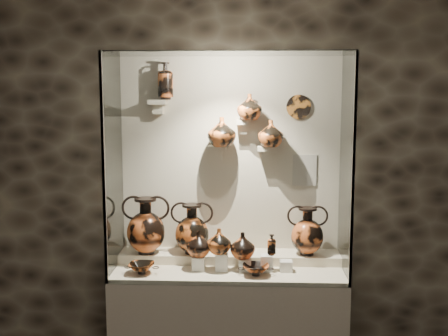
% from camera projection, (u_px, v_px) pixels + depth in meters
% --- Properties ---
extents(wall_back, '(5.00, 0.02, 3.20)m').
position_uv_depth(wall_back, '(230.00, 160.00, 4.37)').
color(wall_back, black).
rests_on(wall_back, ground).
extents(plinth, '(1.70, 0.60, 0.80)m').
position_uv_depth(plinth, '(229.00, 323.00, 4.22)').
color(plinth, '#BEB199').
rests_on(plinth, floor).
extents(front_tier, '(1.68, 0.58, 0.03)m').
position_uv_depth(front_tier, '(229.00, 270.00, 4.16)').
color(front_tier, beige).
rests_on(front_tier, plinth).
extents(rear_tier, '(1.70, 0.25, 0.10)m').
position_uv_depth(rear_tier, '(230.00, 258.00, 4.33)').
color(rear_tier, beige).
rests_on(rear_tier, plinth).
extents(back_panel, '(1.70, 0.03, 1.60)m').
position_uv_depth(back_panel, '(230.00, 160.00, 4.36)').
color(back_panel, '#BEB199').
rests_on(back_panel, plinth).
extents(glass_front, '(1.70, 0.01, 1.60)m').
position_uv_depth(glass_front, '(227.00, 171.00, 3.76)').
color(glass_front, white).
rests_on(glass_front, plinth).
extents(glass_left, '(0.01, 0.60, 1.60)m').
position_uv_depth(glass_left, '(113.00, 165.00, 4.09)').
color(glass_left, white).
rests_on(glass_left, plinth).
extents(glass_right, '(0.01, 0.60, 1.60)m').
position_uv_depth(glass_right, '(347.00, 166.00, 4.02)').
color(glass_right, white).
rests_on(glass_right, plinth).
extents(glass_top, '(1.70, 0.60, 0.01)m').
position_uv_depth(glass_top, '(229.00, 53.00, 3.94)').
color(glass_top, white).
rests_on(glass_top, back_panel).
extents(frame_post_left, '(0.02, 0.02, 1.60)m').
position_uv_depth(frame_post_left, '(104.00, 170.00, 3.80)').
color(frame_post_left, gray).
rests_on(frame_post_left, plinth).
extents(frame_post_right, '(0.02, 0.02, 1.60)m').
position_uv_depth(frame_post_right, '(353.00, 172.00, 3.73)').
color(frame_post_right, gray).
rests_on(frame_post_right, plinth).
extents(pedestal_a, '(0.09, 0.09, 0.10)m').
position_uv_depth(pedestal_a, '(199.00, 263.00, 4.11)').
color(pedestal_a, silver).
rests_on(pedestal_a, front_tier).
extents(pedestal_b, '(0.09, 0.09, 0.13)m').
position_uv_depth(pedestal_b, '(222.00, 262.00, 4.10)').
color(pedestal_b, silver).
rests_on(pedestal_b, front_tier).
extents(pedestal_c, '(0.09, 0.09, 0.09)m').
position_uv_depth(pedestal_c, '(245.00, 265.00, 4.10)').
color(pedestal_c, silver).
rests_on(pedestal_c, front_tier).
extents(pedestal_d, '(0.09, 0.09, 0.12)m').
position_uv_depth(pedestal_d, '(267.00, 263.00, 4.09)').
color(pedestal_d, silver).
rests_on(pedestal_d, front_tier).
extents(pedestal_e, '(0.09, 0.09, 0.08)m').
position_uv_depth(pedestal_e, '(286.00, 266.00, 4.09)').
color(pedestal_e, silver).
rests_on(pedestal_e, front_tier).
extents(bracket_ul, '(0.14, 0.12, 0.04)m').
position_uv_depth(bracket_ul, '(158.00, 102.00, 4.25)').
color(bracket_ul, '#BEB199').
rests_on(bracket_ul, back_panel).
extents(bracket_ca, '(0.14, 0.12, 0.04)m').
position_uv_depth(bracket_ca, '(217.00, 148.00, 4.28)').
color(bracket_ca, '#BEB199').
rests_on(bracket_ca, back_panel).
extents(bracket_cb, '(0.10, 0.12, 0.04)m').
position_uv_depth(bracket_cb, '(243.00, 122.00, 4.24)').
color(bracket_cb, '#BEB199').
rests_on(bracket_cb, back_panel).
extents(bracket_cc, '(0.14, 0.12, 0.04)m').
position_uv_depth(bracket_cc, '(267.00, 148.00, 4.26)').
color(bracket_cc, '#BEB199').
rests_on(bracket_cc, back_panel).
extents(amphora_left, '(0.40, 0.40, 0.44)m').
position_uv_depth(amphora_left, '(146.00, 226.00, 4.26)').
color(amphora_left, '#BA5323').
rests_on(amphora_left, rear_tier).
extents(amphora_mid, '(0.41, 0.41, 0.39)m').
position_uv_depth(amphora_mid, '(192.00, 229.00, 4.27)').
color(amphora_mid, '#BC5621').
rests_on(amphora_mid, rear_tier).
extents(amphora_right, '(0.33, 0.33, 0.37)m').
position_uv_depth(amphora_right, '(307.00, 231.00, 4.24)').
color(amphora_right, '#BA5323').
rests_on(amphora_right, rear_tier).
extents(jug_a, '(0.22, 0.22, 0.19)m').
position_uv_depth(jug_a, '(199.00, 244.00, 4.11)').
color(jug_a, '#BA5323').
rests_on(jug_a, pedestal_a).
extents(jug_b, '(0.22, 0.22, 0.19)m').
position_uv_depth(jug_b, '(219.00, 241.00, 4.07)').
color(jug_b, '#BC5621').
rests_on(jug_b, pedestal_b).
extents(jug_c, '(0.20, 0.20, 0.19)m').
position_uv_depth(jug_c, '(243.00, 245.00, 4.09)').
color(jug_c, '#BA5323').
rests_on(jug_c, pedestal_c).
extents(lekythos_small, '(0.08, 0.08, 0.17)m').
position_uv_depth(lekythos_small, '(272.00, 243.00, 4.07)').
color(lekythos_small, '#BC5621').
rests_on(lekythos_small, pedestal_d).
extents(kylix_left, '(0.26, 0.23, 0.10)m').
position_uv_depth(kylix_left, '(142.00, 267.00, 4.03)').
color(kylix_left, '#BC5621').
rests_on(kylix_left, front_tier).
extents(kylix_right, '(0.25, 0.22, 0.10)m').
position_uv_depth(kylix_right, '(256.00, 269.00, 3.99)').
color(kylix_right, '#BA5323').
rests_on(kylix_right, front_tier).
extents(lekythos_tall, '(0.13, 0.13, 0.32)m').
position_uv_depth(lekythos_tall, '(165.00, 79.00, 4.21)').
color(lekythos_tall, '#BA5323').
rests_on(lekythos_tall, bracket_ul).
extents(ovoid_vase_a, '(0.28, 0.28, 0.22)m').
position_uv_depth(ovoid_vase_a, '(222.00, 132.00, 4.20)').
color(ovoid_vase_a, '#BC5621').
rests_on(ovoid_vase_a, bracket_ca).
extents(ovoid_vase_b, '(0.19, 0.19, 0.20)m').
position_uv_depth(ovoid_vase_b, '(249.00, 107.00, 4.18)').
color(ovoid_vase_b, '#BC5621').
rests_on(ovoid_vase_b, bracket_cb).
extents(ovoid_vase_c, '(0.19, 0.19, 0.20)m').
position_uv_depth(ovoid_vase_c, '(271.00, 133.00, 4.20)').
color(ovoid_vase_c, '#BC5621').
rests_on(ovoid_vase_c, bracket_cc).
extents(wall_plate, '(0.19, 0.02, 0.19)m').
position_uv_depth(wall_plate, '(299.00, 107.00, 4.26)').
color(wall_plate, '#B86924').
rests_on(wall_plate, back_panel).
extents(info_placard, '(0.18, 0.01, 0.24)m').
position_uv_depth(info_placard, '(305.00, 170.00, 4.33)').
color(info_placard, beige).
rests_on(info_placard, back_panel).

